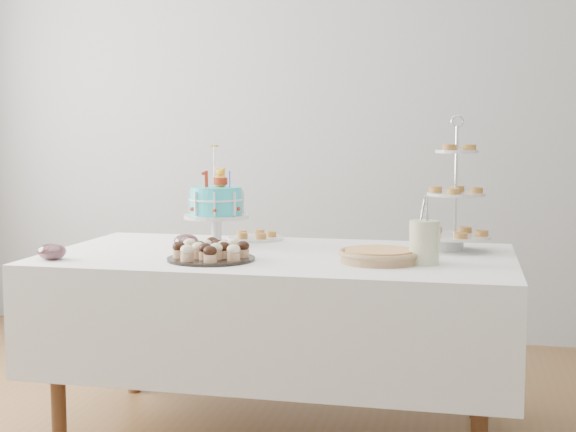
% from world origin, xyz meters
% --- Properties ---
extents(walls, '(5.04, 4.04, 2.70)m').
position_xyz_m(walls, '(0.00, 0.00, 1.35)').
color(walls, '#A0A3A5').
rests_on(walls, floor).
extents(table, '(1.92, 1.02, 0.77)m').
position_xyz_m(table, '(0.00, 0.30, 0.54)').
color(table, silver).
rests_on(table, floor).
extents(birthday_cake, '(0.29, 0.29, 0.44)m').
position_xyz_m(birthday_cake, '(-0.33, 0.49, 0.89)').
color(birthday_cake, silver).
rests_on(birthday_cake, table).
extents(cupcake_tray, '(0.35, 0.35, 0.08)m').
position_xyz_m(cupcake_tray, '(-0.22, 0.08, 0.81)').
color(cupcake_tray, black).
rests_on(cupcake_tray, table).
extents(pie, '(0.32, 0.32, 0.05)m').
position_xyz_m(pie, '(0.43, 0.17, 0.80)').
color(pie, tan).
rests_on(pie, table).
extents(tiered_stand, '(0.30, 0.30, 0.57)m').
position_xyz_m(tiered_stand, '(0.71, 0.53, 1.01)').
color(tiered_stand, silver).
rests_on(tiered_stand, table).
extents(plate_stack, '(0.18, 0.18, 0.07)m').
position_xyz_m(plate_stack, '(0.66, 0.57, 0.80)').
color(plate_stack, silver).
rests_on(plate_stack, table).
extents(pastry_plate, '(0.26, 0.26, 0.04)m').
position_xyz_m(pastry_plate, '(-0.21, 0.70, 0.79)').
color(pastry_plate, silver).
rests_on(pastry_plate, table).
extents(jam_bowl_a, '(0.11, 0.11, 0.07)m').
position_xyz_m(jam_bowl_a, '(-0.84, -0.05, 0.80)').
color(jam_bowl_a, silver).
rests_on(jam_bowl_a, table).
extents(jam_bowl_b, '(0.11, 0.11, 0.06)m').
position_xyz_m(jam_bowl_b, '(-0.43, 0.36, 0.80)').
color(jam_bowl_b, silver).
rests_on(jam_bowl_b, table).
extents(utensil_pitcher, '(0.12, 0.11, 0.26)m').
position_xyz_m(utensil_pitcher, '(0.60, 0.16, 0.86)').
color(utensil_pitcher, silver).
rests_on(utensil_pitcher, table).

